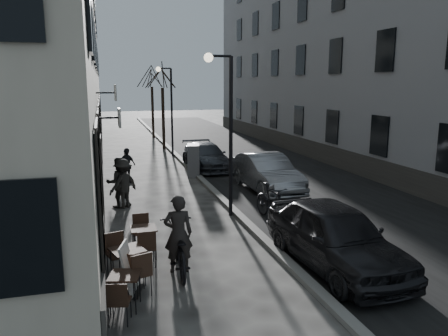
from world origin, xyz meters
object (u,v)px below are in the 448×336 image
tree_near (162,75)px  car_mid (266,173)px  bistro_set_a (125,288)px  car_far (206,156)px  moped (272,203)px  streetlamp_near (226,117)px  pedestrian_mid (123,184)px  streetlamp_far (169,101)px  tree_far (152,77)px  sign_board (130,273)px  car_near (335,236)px  bistro_set_c (144,239)px  bicycle (179,248)px  bistro_set_b (128,263)px  pedestrian_near (118,182)px  pedestrian_far (127,166)px  utility_cabinet (193,160)px

tree_near → car_mid: tree_near is taller
bistro_set_a → car_far: (4.60, 12.91, 0.21)m
bistro_set_a → moped: moped is taller
streetlamp_near → pedestrian_mid: (-3.10, 1.82, -2.31)m
streetlamp_far → tree_far: 9.12m
streetlamp_near → tree_far: (0.07, 21.00, 1.50)m
streetlamp_near → sign_board: streetlamp_near is taller
car_near → moped: 3.67m
pedestrian_mid → car_far: 7.33m
bistro_set_c → car_mid: bearing=45.8°
bistro_set_c → car_far: (4.02, 10.49, 0.16)m
bistro_set_a → car_near: 4.84m
bicycle → bistro_set_b: bearing=21.3°
sign_board → bicycle: (1.13, 0.77, 0.12)m
pedestrian_near → pedestrian_far: (0.47, 3.59, -0.10)m
pedestrian_mid → car_far: bearing=-162.2°
streetlamp_far → pedestrian_mid: (-3.10, -10.18, -2.31)m
tree_far → pedestrian_far: size_ratio=3.76×
car_far → tree_near: bearing=96.6°
pedestrian_near → tree_far: bearing=-109.6°
bistro_set_b → sign_board: size_ratio=1.54×
tree_far → utility_cabinet: (0.16, -14.75, -3.93)m
bistro_set_c → car_mid: 7.68m
tree_far → bicycle: tree_far is taller
bistro_set_c → pedestrian_near: (-0.41, 4.69, 0.40)m
tree_near → bistro_set_a: tree_near is taller
streetlamp_far → bicycle: (-2.16, -15.77, -2.61)m
pedestrian_far → car_far: (3.97, 2.20, -0.13)m
utility_cabinet → moped: (1.03, -7.08, -0.16)m
pedestrian_near → pedestrian_mid: 0.21m
pedestrian_far → bistro_set_a: bearing=-128.5°
streetlamp_near → pedestrian_far: 6.66m
car_mid → car_far: 5.12m
car_far → sign_board: bearing=-112.1°
streetlamp_far → sign_board: streetlamp_far is taller
pedestrian_mid → tree_near: bearing=-140.0°
car_mid → bistro_set_c: bearing=-135.8°
streetlamp_near → bicycle: streetlamp_near is taller
pedestrian_far → car_near: (4.15, -10.05, -0.00)m
pedestrian_mid → pedestrian_near: bearing=-80.6°
sign_board → utility_cabinet: utility_cabinet is taller
streetlamp_near → car_far: (1.18, 7.76, -2.53)m
tree_far → streetlamp_far: bearing=-90.5°
tree_near → car_mid: size_ratio=1.30×
car_mid → pedestrian_far: bearing=150.4°
bistro_set_b → bistro_set_c: size_ratio=1.07×
car_near → pedestrian_near: bearing=122.5°
pedestrian_mid → bistro_set_a: bearing=51.0°
utility_cabinet → sign_board: bearing=-96.4°
tree_near → pedestrian_near: (-3.33, -13.03, -3.80)m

